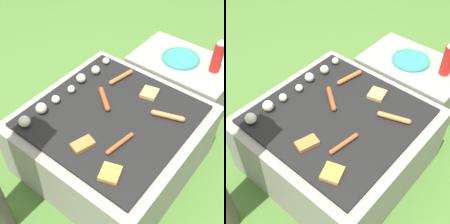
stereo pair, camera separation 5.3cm
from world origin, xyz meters
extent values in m
plane|color=#47702D|center=(0.00, 0.00, 0.00)|extent=(14.00, 14.00, 0.00)
cube|color=gray|center=(0.00, 0.00, 0.19)|extent=(0.87, 0.87, 0.38)
cube|color=black|center=(0.00, 0.00, 0.39)|extent=(0.77, 0.77, 0.02)
cube|color=gray|center=(0.65, -0.06, 0.20)|extent=(0.41, 0.63, 0.40)
cylinder|color=#93421E|center=(0.06, 0.10, 0.42)|extent=(0.12, 0.14, 0.03)
sphere|color=#93421E|center=(0.01, 0.04, 0.42)|extent=(0.03, 0.03, 0.03)
sphere|color=#93421E|center=(0.11, 0.16, 0.42)|extent=(0.03, 0.03, 0.03)
cylinder|color=#C6753D|center=(0.16, -0.24, 0.41)|extent=(0.08, 0.15, 0.03)
sphere|color=#C6753D|center=(0.19, -0.31, 0.41)|extent=(0.03, 0.03, 0.03)
sphere|color=#C6753D|center=(0.14, -0.17, 0.41)|extent=(0.03, 0.03, 0.03)
cylinder|color=#A34C23|center=(-0.13, -0.15, 0.41)|extent=(0.16, 0.04, 0.02)
sphere|color=#A34C23|center=(-0.21, -0.14, 0.41)|extent=(0.02, 0.02, 0.02)
sphere|color=#A34C23|center=(-0.06, -0.16, 0.41)|extent=(0.02, 0.02, 0.02)
cylinder|color=#B7602D|center=(0.27, 0.14, 0.41)|extent=(0.16, 0.05, 0.03)
sphere|color=#B7602D|center=(0.34, 0.13, 0.41)|extent=(0.03, 0.03, 0.03)
sphere|color=#B7602D|center=(0.19, 0.16, 0.41)|extent=(0.03, 0.03, 0.03)
cube|color=#D18438|center=(-0.29, -0.22, 0.41)|extent=(0.12, 0.11, 0.02)
cube|color=#B27033|center=(-0.25, -0.02, 0.41)|extent=(0.12, 0.09, 0.02)
cube|color=tan|center=(0.25, -0.07, 0.41)|extent=(0.11, 0.10, 0.02)
sphere|color=silver|center=(-0.33, 0.30, 0.43)|extent=(0.06, 0.06, 0.06)
sphere|color=beige|center=(-0.21, 0.30, 0.43)|extent=(0.06, 0.06, 0.06)
sphere|color=beige|center=(-0.11, 0.30, 0.42)|extent=(0.04, 0.04, 0.04)
sphere|color=silver|center=(0.00, 0.29, 0.42)|extent=(0.04, 0.04, 0.04)
sphere|color=silver|center=(0.10, 0.31, 0.43)|extent=(0.05, 0.05, 0.05)
sphere|color=beige|center=(0.21, 0.29, 0.43)|extent=(0.05, 0.05, 0.05)
sphere|color=beige|center=(0.33, 0.30, 0.42)|extent=(0.04, 0.04, 0.04)
cylinder|color=#338CCC|center=(0.65, -0.04, 0.41)|extent=(0.24, 0.24, 0.01)
torus|color=#338C3F|center=(0.65, -0.04, 0.41)|extent=(0.23, 0.23, 0.01)
cylinder|color=red|center=(0.68, -0.25, 0.49)|extent=(0.06, 0.06, 0.19)
cone|color=white|center=(0.68, -0.25, 0.60)|extent=(0.05, 0.05, 0.03)
cylinder|color=silver|center=(0.71, 0.16, 0.40)|extent=(0.09, 0.17, 0.01)
cube|color=silver|center=(0.75, 0.24, 0.40)|extent=(0.03, 0.02, 0.01)
camera|label=1|loc=(-0.89, -0.70, 1.56)|focal=50.00mm
camera|label=2|loc=(-0.86, -0.74, 1.56)|focal=50.00mm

